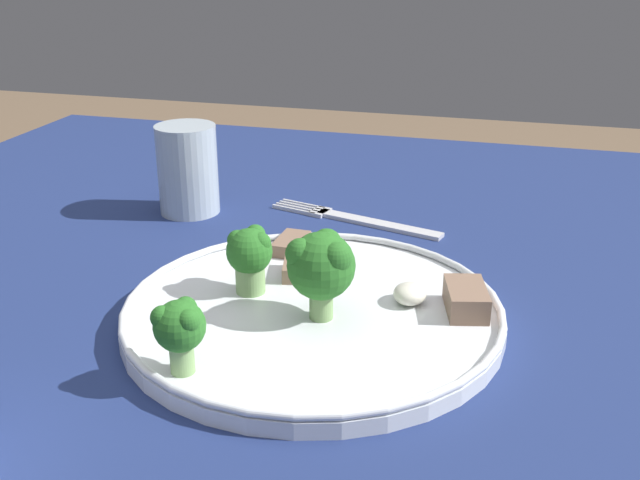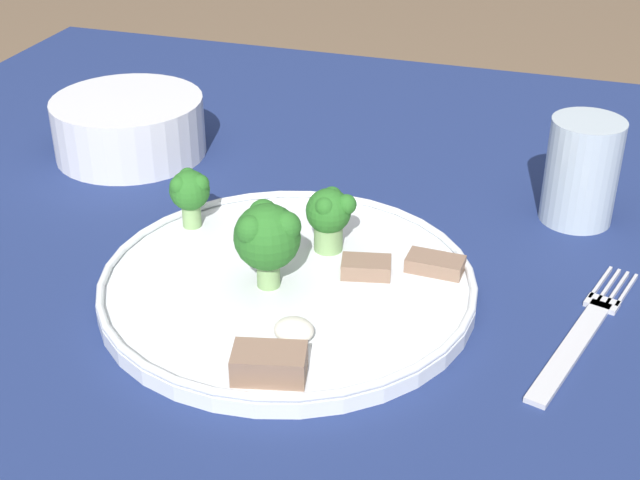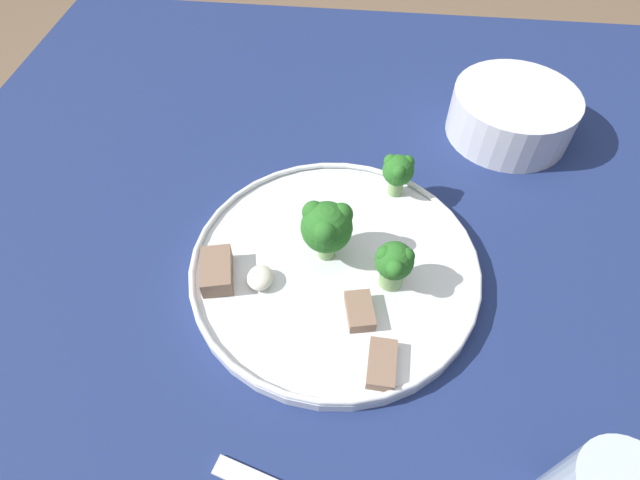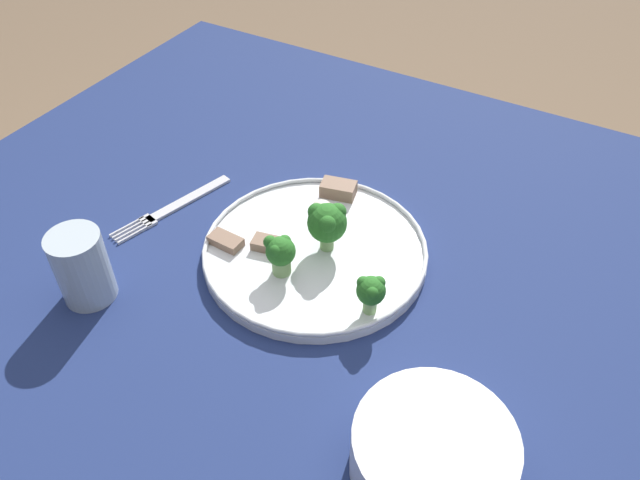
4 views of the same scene
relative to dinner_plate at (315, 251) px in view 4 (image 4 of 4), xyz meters
name	(u,v)px [view 4 (image 4 of 4)]	position (x,y,z in m)	size (l,w,h in m)	color
table	(293,322)	(0.02, 0.04, -0.11)	(1.11, 1.06, 0.77)	navy
dinner_plate	(315,251)	(0.00, 0.00, 0.00)	(0.29, 0.29, 0.02)	white
fork	(174,207)	(0.22, 0.02, -0.01)	(0.07, 0.19, 0.00)	silver
cream_bowl	(432,455)	(-0.24, 0.20, 0.02)	(0.15, 0.15, 0.06)	silver
drinking_glass	(83,270)	(0.20, 0.19, 0.03)	(0.06, 0.06, 0.09)	#B2C1CC
broccoli_floret_near_rim_left	(327,222)	(-0.01, -0.01, 0.05)	(0.05, 0.05, 0.07)	#7FA866
broccoli_floret_center_left	(371,291)	(-0.11, 0.06, 0.04)	(0.03, 0.03, 0.05)	#7FA866
broccoli_floret_back_left	(278,252)	(0.02, 0.06, 0.04)	(0.04, 0.04, 0.05)	#7FA866
meat_slice_front_slice	(267,244)	(0.05, 0.03, 0.01)	(0.04, 0.03, 0.01)	#846651
meat_slice_middle_slice	(226,241)	(0.10, 0.05, 0.01)	(0.04, 0.03, 0.01)	#846651
meat_slice_rear_slice	(338,189)	(0.03, -0.11, 0.01)	(0.05, 0.04, 0.02)	#846651
sauce_dollop	(322,207)	(0.03, -0.07, 0.01)	(0.03, 0.03, 0.02)	silver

